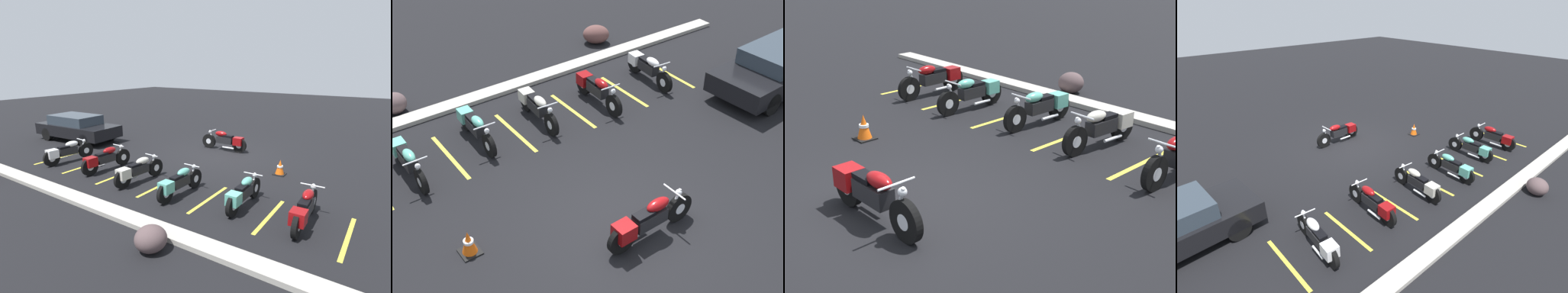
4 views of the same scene
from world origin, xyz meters
TOP-DOWN VIEW (x-y plane):
  - ground at (0.00, 0.00)m, footprint 60.00×60.00m
  - motorcycle_maroon_featured at (0.11, -0.63)m, footprint 2.17×0.61m
  - parked_bike_0 at (-4.58, 4.23)m, footprint 0.59×2.09m
  - parked_bike_1 at (-2.95, 4.15)m, footprint 0.56×1.99m
  - parked_bike_2 at (-1.08, 4.50)m, footprint 0.56×2.00m
  - parked_bike_3 at (0.66, 4.40)m, footprint 0.57×2.04m
  - concrete_curb at (0.00, 6.34)m, footprint 18.00×0.50m
  - landscape_rock_0 at (-2.24, 7.01)m, footprint 0.88×0.90m
  - traffic_cone at (-2.94, 1.08)m, footprint 0.40×0.40m
  - stall_line_0 at (-5.55, 4.22)m, footprint 0.10×2.10m
  - stall_line_1 at (-3.74, 4.22)m, footprint 0.10×2.10m
  - stall_line_2 at (-1.93, 4.22)m, footprint 0.10×2.10m
  - stall_line_3 at (-0.12, 4.22)m, footprint 0.10×2.10m
  - stall_line_4 at (1.69, 4.22)m, footprint 0.10×2.10m

SIDE VIEW (x-z plane):
  - ground at x=0.00m, z-range 0.00..0.00m
  - stall_line_0 at x=-5.55m, z-range 0.00..0.00m
  - stall_line_1 at x=-3.74m, z-range 0.00..0.00m
  - stall_line_2 at x=-1.93m, z-range 0.00..0.00m
  - stall_line_3 at x=-0.12m, z-range 0.00..0.00m
  - stall_line_4 at x=1.69m, z-range 0.00..0.00m
  - concrete_curb at x=0.00m, z-range 0.00..0.12m
  - traffic_cone at x=-2.94m, z-range -0.02..0.52m
  - landscape_rock_0 at x=-2.24m, z-range 0.00..0.56m
  - parked_bike_1 at x=-2.95m, z-range 0.02..0.81m
  - parked_bike_2 at x=-1.08m, z-range 0.02..0.81m
  - parked_bike_3 at x=0.66m, z-range 0.03..0.83m
  - parked_bike_0 at x=-4.58m, z-range 0.03..0.85m
  - motorcycle_maroon_featured at x=0.11m, z-range 0.03..0.88m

